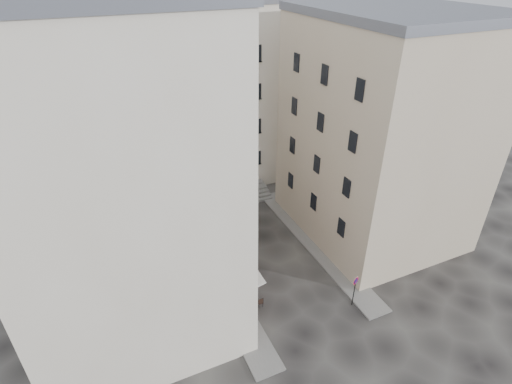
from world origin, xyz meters
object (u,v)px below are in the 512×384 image
bistro_table_a (254,304)px  bistro_table_b (247,283)px  pedestrian (243,264)px  no_parking_sign (355,286)px

bistro_table_a → bistro_table_b: bearing=80.4°
bistro_table_b → pedestrian: 1.79m
pedestrian → bistro_table_b: bearing=47.5°
bistro_table_a → pedestrian: 3.89m
no_parking_sign → pedestrian: size_ratio=1.54×
no_parking_sign → bistro_table_b: bearing=123.3°
bistro_table_a → bistro_table_b: size_ratio=0.99×
bistro_table_b → pedestrian: (0.36, 1.70, 0.41)m
bistro_table_a → pedestrian: (0.72, 3.80, 0.42)m
pedestrian → bistro_table_a: bearing=48.9°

